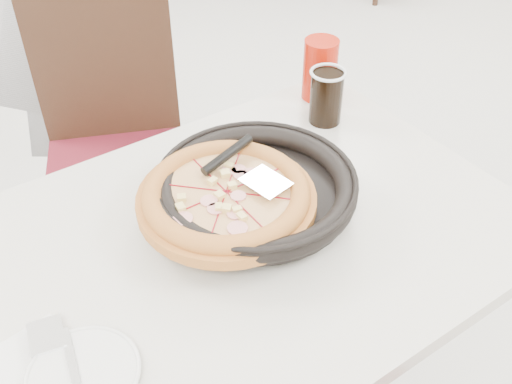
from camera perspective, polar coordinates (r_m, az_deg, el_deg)
floor at (r=2.00m, az=1.23°, el=-12.28°), size 7.00×7.00×0.00m
main_table at (r=1.47m, az=-2.53°, el=-15.05°), size 1.20×0.81×0.75m
chair_far at (r=1.86m, az=-13.09°, el=2.50°), size 0.55×0.55×0.95m
trivet at (r=1.23m, az=-1.98°, el=-1.29°), size 0.12×0.12×0.04m
pizza_pan at (r=1.22m, az=0.00°, el=-0.29°), size 0.39×0.39×0.01m
pizza at (r=1.18m, az=-2.82°, el=-0.77°), size 0.36×0.36×0.02m
pizza_server at (r=1.17m, az=0.93°, el=0.98°), size 0.08×0.10×0.00m
napkin at (r=1.05m, az=-21.07°, el=-16.23°), size 0.20×0.20×0.00m
side_plate at (r=1.02m, az=-16.10°, el=-16.37°), size 0.18×0.18×0.01m
fork at (r=1.02m, az=-17.12°, el=-15.31°), size 0.04×0.14×0.00m
cola_glass at (r=1.49m, az=6.70°, el=8.88°), size 0.08×0.08×0.13m
red_cup at (r=1.58m, az=6.11°, el=11.54°), size 0.09×0.09×0.16m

